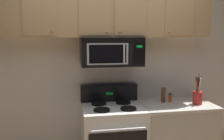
{
  "coord_description": "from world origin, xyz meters",
  "views": [
    {
      "loc": [
        -0.56,
        -2.57,
        1.79
      ],
      "look_at": [
        0.0,
        0.49,
        1.35
      ],
      "focal_mm": 40.78,
      "sensor_mm": 36.0,
      "label": 1
    }
  ],
  "objects_px": {
    "stove_range": "(113,140)",
    "utensil_crock_red": "(198,96)",
    "over_range_microwave": "(111,52)",
    "pepper_mill": "(163,95)",
    "salt_shaker": "(194,96)",
    "spice_jar": "(170,98)"
  },
  "relations": [
    {
      "from": "stove_range",
      "to": "utensil_crock_red",
      "type": "xyz_separation_m",
      "value": [
        1.09,
        -0.07,
        0.54
      ]
    },
    {
      "from": "over_range_microwave",
      "to": "pepper_mill",
      "type": "relative_size",
      "value": 3.96
    },
    {
      "from": "utensil_crock_red",
      "to": "salt_shaker",
      "type": "xyz_separation_m",
      "value": [
        0.04,
        0.18,
        -0.05
      ]
    },
    {
      "from": "over_range_microwave",
      "to": "pepper_mill",
      "type": "distance_m",
      "value": 0.9
    },
    {
      "from": "over_range_microwave",
      "to": "salt_shaker",
      "type": "bearing_deg",
      "value": -0.78
    },
    {
      "from": "stove_range",
      "to": "utensil_crock_red",
      "type": "bearing_deg",
      "value": -3.93
    },
    {
      "from": "over_range_microwave",
      "to": "spice_jar",
      "type": "height_order",
      "value": "over_range_microwave"
    },
    {
      "from": "salt_shaker",
      "to": "utensil_crock_red",
      "type": "bearing_deg",
      "value": -103.71
    },
    {
      "from": "over_range_microwave",
      "to": "pepper_mill",
      "type": "xyz_separation_m",
      "value": [
        0.69,
        -0.02,
        -0.58
      ]
    },
    {
      "from": "stove_range",
      "to": "utensil_crock_red",
      "type": "distance_m",
      "value": 1.21
    },
    {
      "from": "over_range_microwave",
      "to": "pepper_mill",
      "type": "height_order",
      "value": "over_range_microwave"
    },
    {
      "from": "spice_jar",
      "to": "utensil_crock_red",
      "type": "bearing_deg",
      "value": -29.33
    },
    {
      "from": "utensil_crock_red",
      "to": "pepper_mill",
      "type": "distance_m",
      "value": 0.43
    },
    {
      "from": "stove_range",
      "to": "salt_shaker",
      "type": "relative_size",
      "value": 9.89
    },
    {
      "from": "utensil_crock_red",
      "to": "pepper_mill",
      "type": "xyz_separation_m",
      "value": [
        -0.39,
        0.17,
        -0.01
      ]
    },
    {
      "from": "utensil_crock_red",
      "to": "salt_shaker",
      "type": "relative_size",
      "value": 3.5
    },
    {
      "from": "over_range_microwave",
      "to": "salt_shaker",
      "type": "relative_size",
      "value": 6.71
    },
    {
      "from": "stove_range",
      "to": "spice_jar",
      "type": "distance_m",
      "value": 0.93
    },
    {
      "from": "over_range_microwave",
      "to": "utensil_crock_red",
      "type": "xyz_separation_m",
      "value": [
        1.09,
        -0.19,
        -0.57
      ]
    },
    {
      "from": "salt_shaker",
      "to": "spice_jar",
      "type": "xyz_separation_m",
      "value": [
        -0.34,
        -0.01,
        0.0
      ]
    },
    {
      "from": "stove_range",
      "to": "over_range_microwave",
      "type": "height_order",
      "value": "over_range_microwave"
    },
    {
      "from": "spice_jar",
      "to": "stove_range",
      "type": "bearing_deg",
      "value": -173.23
    }
  ]
}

